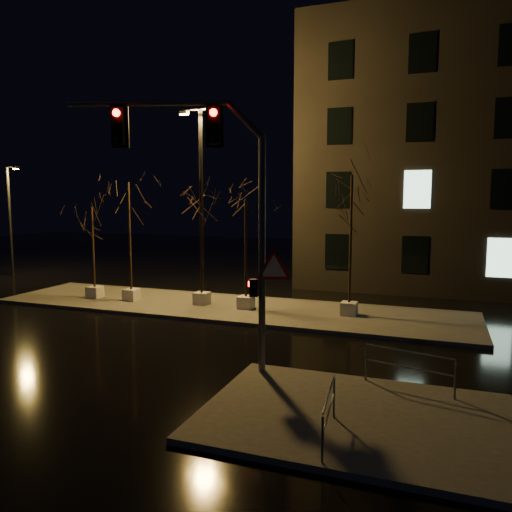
% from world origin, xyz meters
% --- Properties ---
extents(ground, '(90.00, 90.00, 0.00)m').
position_xyz_m(ground, '(0.00, 0.00, 0.00)').
color(ground, black).
rests_on(ground, ground).
extents(median, '(22.00, 5.00, 0.15)m').
position_xyz_m(median, '(0.00, 6.00, 0.07)').
color(median, '#4A4742').
rests_on(median, ground).
extents(sidewalk_corner, '(7.00, 5.00, 0.15)m').
position_xyz_m(sidewalk_corner, '(7.50, -3.50, 0.07)').
color(sidewalk_corner, '#4A4742').
rests_on(sidewalk_corner, ground).
extents(tree_0, '(1.80, 1.80, 4.63)m').
position_xyz_m(tree_0, '(-6.83, 5.55, 3.66)').
color(tree_0, silver).
rests_on(tree_0, median).
extents(tree_1, '(1.80, 1.80, 5.81)m').
position_xyz_m(tree_1, '(-4.73, 5.60, 4.56)').
color(tree_1, silver).
rests_on(tree_1, median).
extents(tree_2, '(1.80, 1.80, 5.85)m').
position_xyz_m(tree_2, '(-1.15, 6.01, 4.59)').
color(tree_2, silver).
rests_on(tree_2, median).
extents(tree_3, '(1.80, 1.80, 5.03)m').
position_xyz_m(tree_3, '(1.11, 5.89, 3.97)').
color(tree_3, silver).
rests_on(tree_3, median).
extents(tree_4, '(1.80, 1.80, 6.02)m').
position_xyz_m(tree_4, '(5.67, 6.20, 4.72)').
color(tree_4, silver).
rests_on(tree_4, median).
extents(traffic_signal_mast, '(5.91, 2.04, 7.57)m').
position_xyz_m(traffic_signal_mast, '(3.34, -1.90, 5.12)').
color(traffic_signal_mast, slate).
rests_on(traffic_signal_mast, sidewalk_corner).
extents(streetlight_main, '(2.26, 0.50, 9.02)m').
position_xyz_m(streetlight_main, '(-1.41, 6.60, 5.36)').
color(streetlight_main, black).
rests_on(streetlight_main, median).
extents(streetlight_far, '(1.37, 0.57, 7.08)m').
position_xyz_m(streetlight_far, '(-16.97, 10.26, 3.90)').
color(streetlight_far, black).
rests_on(streetlight_far, ground).
extents(guard_rail_a, '(2.30, 0.61, 1.02)m').
position_xyz_m(guard_rail_a, '(8.52, -1.50, 0.82)').
color(guard_rail_a, slate).
rests_on(guard_rail_a, sidewalk_corner).
extents(guard_rail_b, '(0.23, 2.04, 0.97)m').
position_xyz_m(guard_rail_b, '(7.15, -4.82, 0.78)').
color(guard_rail_b, slate).
rests_on(guard_rail_b, sidewalk_corner).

